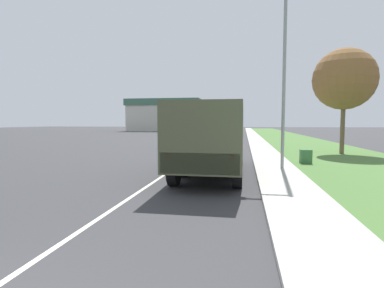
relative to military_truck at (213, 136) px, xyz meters
The scene contains 12 objects.
ground_plane 29.86m from the military_truck, 93.62° to the left, with size 180.00×180.00×0.00m, color #38383A.
lane_centre_stripe 29.86m from the military_truck, 93.62° to the left, with size 0.12×120.00×0.00m.
sidewalk_right 29.91m from the military_truck, 84.98° to the left, with size 1.80×120.00×0.12m.
grass_strip_right 30.61m from the military_truck, 76.73° to the left, with size 7.00×120.00×0.02m.
military_truck is the anchor object (origin of this frame).
car_nearest_ahead 12.02m from the military_truck, 107.10° to the left, with size 1.94×4.15×1.41m.
car_second_ahead 23.24m from the military_truck, 98.60° to the left, with size 1.71×4.78×1.39m.
car_third_ahead 35.97m from the military_truck, 90.03° to the left, with size 1.94×4.42×1.46m.
lamp_post 4.60m from the military_truck, 28.04° to the left, with size 1.69×0.24×8.38m.
tree_mid_right 12.37m from the military_truck, 50.38° to the left, with size 3.95×3.95×6.84m.
utility_box 5.94m from the military_truck, 42.15° to the left, with size 0.55×0.45×0.70m.
building_distant 61.39m from the military_truck, 106.12° to the left, with size 17.08×13.40×7.38m.
Camera 1 is at (3.10, -1.62, 2.10)m, focal length 28.00 mm.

